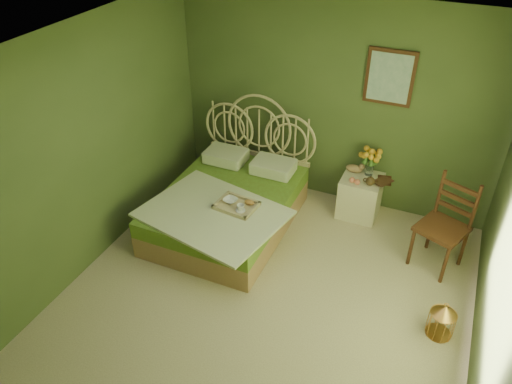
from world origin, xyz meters
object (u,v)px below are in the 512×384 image
at_px(birdcage, 442,321).
at_px(nightstand, 361,190).
at_px(chair, 445,218).
at_px(bed, 229,203).

bearing_deg(birdcage, nightstand, 126.26).
relative_size(nightstand, chair, 0.91).
distance_m(nightstand, chair, 1.16).
height_order(bed, chair, bed).
height_order(bed, nightstand, bed).
distance_m(bed, chair, 2.47).
distance_m(nightstand, birdcage, 2.01).
relative_size(bed, chair, 2.03).
xyz_separation_m(nightstand, chair, (1.01, -0.53, 0.24)).
bearing_deg(birdcage, chair, 99.24).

